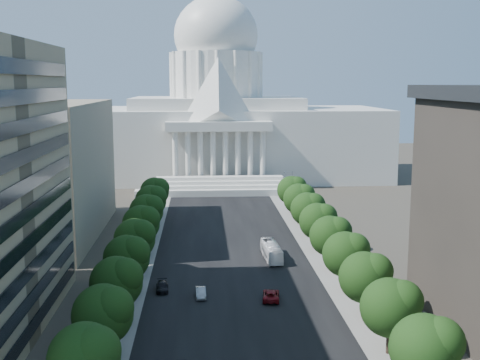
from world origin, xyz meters
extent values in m
cube|color=black|center=(0.00, 90.00, 0.00)|extent=(30.00, 260.00, 0.01)
cube|color=gray|center=(-19.00, 90.00, 0.00)|extent=(8.00, 260.00, 0.02)
cube|color=gray|center=(19.00, 90.00, 0.00)|extent=(8.00, 260.00, 0.02)
cube|color=white|center=(0.00, 185.00, 12.50)|extent=(120.00, 50.00, 25.00)
cube|color=white|center=(0.00, 185.00, 27.00)|extent=(60.00, 40.00, 4.00)
cube|color=white|center=(0.00, 158.00, 20.50)|extent=(34.00, 8.00, 3.00)
cylinder|color=white|center=(0.00, 185.00, 37.00)|extent=(32.00, 32.00, 16.00)
ellipsoid|color=white|center=(0.00, 185.00, 51.00)|extent=(30.00, 30.00, 27.60)
cube|color=gray|center=(-48.00, 100.00, 15.00)|extent=(38.00, 52.00, 30.00)
sphere|color=black|center=(-18.00, 24.00, 6.17)|extent=(7.60, 7.60, 7.60)
sphere|color=black|center=(-16.67, 23.24, 7.31)|extent=(5.32, 5.32, 5.32)
cylinder|color=#33261C|center=(-18.00, 36.00, 1.47)|extent=(0.56, 0.56, 2.94)
sphere|color=black|center=(-18.00, 36.00, 6.17)|extent=(7.60, 7.60, 7.60)
sphere|color=black|center=(-16.67, 35.24, 7.31)|extent=(5.32, 5.32, 5.32)
cylinder|color=#33261C|center=(-18.00, 48.00, 1.47)|extent=(0.56, 0.56, 2.94)
sphere|color=black|center=(-18.00, 48.00, 6.17)|extent=(7.60, 7.60, 7.60)
sphere|color=black|center=(-16.67, 47.24, 7.31)|extent=(5.32, 5.32, 5.32)
cylinder|color=#33261C|center=(-18.00, 60.00, 1.47)|extent=(0.56, 0.56, 2.94)
sphere|color=black|center=(-18.00, 60.00, 6.17)|extent=(7.60, 7.60, 7.60)
sphere|color=black|center=(-16.67, 59.24, 7.31)|extent=(5.32, 5.32, 5.32)
cylinder|color=#33261C|center=(-18.00, 72.00, 1.47)|extent=(0.56, 0.56, 2.94)
sphere|color=black|center=(-18.00, 72.00, 6.17)|extent=(7.60, 7.60, 7.60)
sphere|color=black|center=(-16.67, 71.24, 7.31)|extent=(5.32, 5.32, 5.32)
cylinder|color=#33261C|center=(-18.00, 84.00, 1.47)|extent=(0.56, 0.56, 2.94)
sphere|color=black|center=(-18.00, 84.00, 6.17)|extent=(7.60, 7.60, 7.60)
sphere|color=black|center=(-16.67, 83.24, 7.31)|extent=(5.32, 5.32, 5.32)
cylinder|color=#33261C|center=(-18.00, 96.00, 1.47)|extent=(0.56, 0.56, 2.94)
sphere|color=black|center=(-18.00, 96.00, 6.17)|extent=(7.60, 7.60, 7.60)
sphere|color=black|center=(-16.67, 95.24, 7.31)|extent=(5.32, 5.32, 5.32)
cylinder|color=#33261C|center=(-18.00, 108.00, 1.47)|extent=(0.56, 0.56, 2.94)
sphere|color=black|center=(-18.00, 108.00, 6.17)|extent=(7.60, 7.60, 7.60)
sphere|color=black|center=(-16.67, 107.24, 7.31)|extent=(5.32, 5.32, 5.32)
cylinder|color=#33261C|center=(-18.00, 120.00, 1.47)|extent=(0.56, 0.56, 2.94)
sphere|color=black|center=(-18.00, 120.00, 6.17)|extent=(7.60, 7.60, 7.60)
sphere|color=black|center=(-16.67, 119.24, 7.31)|extent=(5.32, 5.32, 5.32)
sphere|color=black|center=(18.00, 24.00, 6.17)|extent=(7.60, 7.60, 7.60)
sphere|color=black|center=(19.33, 23.24, 7.31)|extent=(5.32, 5.32, 5.32)
cylinder|color=#33261C|center=(18.00, 36.00, 1.47)|extent=(0.56, 0.56, 2.94)
sphere|color=black|center=(18.00, 36.00, 6.17)|extent=(7.60, 7.60, 7.60)
sphere|color=black|center=(19.33, 35.24, 7.31)|extent=(5.32, 5.32, 5.32)
cylinder|color=#33261C|center=(18.00, 48.00, 1.47)|extent=(0.56, 0.56, 2.94)
sphere|color=black|center=(18.00, 48.00, 6.17)|extent=(7.60, 7.60, 7.60)
sphere|color=black|center=(19.33, 47.24, 7.31)|extent=(5.32, 5.32, 5.32)
cylinder|color=#33261C|center=(18.00, 60.00, 1.47)|extent=(0.56, 0.56, 2.94)
sphere|color=black|center=(18.00, 60.00, 6.17)|extent=(7.60, 7.60, 7.60)
sphere|color=black|center=(19.33, 59.24, 7.31)|extent=(5.32, 5.32, 5.32)
cylinder|color=#33261C|center=(18.00, 72.00, 1.47)|extent=(0.56, 0.56, 2.94)
sphere|color=black|center=(18.00, 72.00, 6.17)|extent=(7.60, 7.60, 7.60)
sphere|color=black|center=(19.33, 71.24, 7.31)|extent=(5.32, 5.32, 5.32)
cylinder|color=#33261C|center=(18.00, 84.00, 1.47)|extent=(0.56, 0.56, 2.94)
sphere|color=black|center=(18.00, 84.00, 6.17)|extent=(7.60, 7.60, 7.60)
sphere|color=black|center=(19.33, 83.24, 7.31)|extent=(5.32, 5.32, 5.32)
cylinder|color=#33261C|center=(18.00, 96.00, 1.47)|extent=(0.56, 0.56, 2.94)
sphere|color=black|center=(18.00, 96.00, 6.17)|extent=(7.60, 7.60, 7.60)
sphere|color=black|center=(19.33, 95.24, 7.31)|extent=(5.32, 5.32, 5.32)
cylinder|color=#33261C|center=(18.00, 108.00, 1.47)|extent=(0.56, 0.56, 2.94)
sphere|color=black|center=(18.00, 108.00, 6.17)|extent=(7.60, 7.60, 7.60)
sphere|color=black|center=(19.33, 107.24, 7.31)|extent=(5.32, 5.32, 5.32)
cylinder|color=#33261C|center=(18.00, 120.00, 1.47)|extent=(0.56, 0.56, 2.94)
sphere|color=black|center=(18.00, 120.00, 6.17)|extent=(7.60, 7.60, 7.60)
sphere|color=black|center=(19.33, 119.24, 7.31)|extent=(5.32, 5.32, 5.32)
cylinder|color=gray|center=(20.50, 35.00, 4.50)|extent=(0.18, 0.18, 9.00)
cylinder|color=gray|center=(19.30, 35.00, 8.80)|extent=(2.40, 0.14, 0.14)
sphere|color=gray|center=(18.20, 35.00, 8.70)|extent=(0.44, 0.44, 0.44)
cylinder|color=gray|center=(20.50, 60.00, 4.50)|extent=(0.18, 0.18, 9.00)
cylinder|color=gray|center=(19.30, 60.00, 8.80)|extent=(2.40, 0.14, 0.14)
sphere|color=gray|center=(18.20, 60.00, 8.70)|extent=(0.44, 0.44, 0.44)
cylinder|color=gray|center=(20.50, 85.00, 4.50)|extent=(0.18, 0.18, 9.00)
cylinder|color=gray|center=(19.30, 85.00, 8.80)|extent=(2.40, 0.14, 0.14)
sphere|color=gray|center=(18.20, 85.00, 8.70)|extent=(0.44, 0.44, 0.44)
cylinder|color=gray|center=(20.50, 110.00, 4.50)|extent=(0.18, 0.18, 9.00)
cylinder|color=gray|center=(19.30, 110.00, 8.80)|extent=(2.40, 0.14, 0.14)
sphere|color=gray|center=(18.20, 110.00, 8.70)|extent=(0.44, 0.44, 0.44)
cylinder|color=gray|center=(20.50, 135.00, 4.50)|extent=(0.18, 0.18, 9.00)
cylinder|color=gray|center=(19.30, 135.00, 8.80)|extent=(2.40, 0.14, 0.14)
sphere|color=gray|center=(18.20, 135.00, 8.70)|extent=(0.44, 0.44, 0.44)
imported|color=#929499|center=(-5.99, 58.02, 0.75)|extent=(1.79, 4.64, 1.51)
imported|color=maroon|center=(5.21, 56.00, 0.78)|extent=(3.29, 5.91, 1.56)
imported|color=black|center=(-12.42, 61.32, 0.71)|extent=(2.34, 5.02, 1.42)
imported|color=white|center=(7.88, 78.34, 1.62)|extent=(3.33, 11.73, 3.23)
camera|label=1|loc=(-5.65, -35.20, 34.40)|focal=45.00mm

